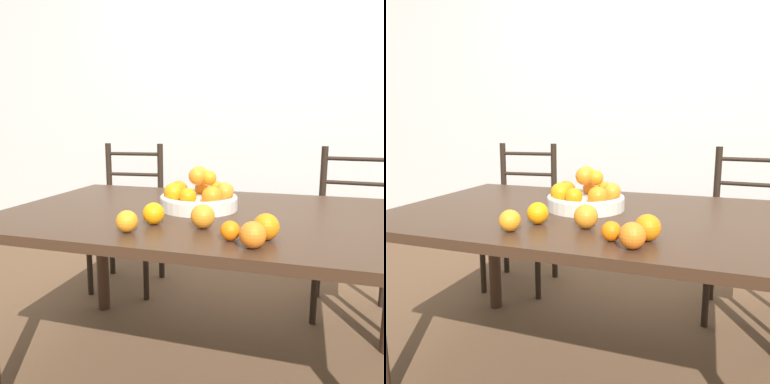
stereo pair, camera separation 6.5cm
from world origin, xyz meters
TOP-DOWN VIEW (x-y plane):
  - ground_plane at (0.00, 0.00)m, footprint 12.00×12.00m
  - wall_back at (0.00, 1.55)m, footprint 8.00×0.06m
  - dining_table at (0.00, 0.00)m, footprint 1.70×1.01m
  - fruit_bowl at (-0.07, 0.04)m, footprint 0.32×0.32m
  - orange_loose_0 at (0.14, -0.35)m, footprint 0.06×0.06m
  - orange_loose_1 at (0.21, -0.41)m, footprint 0.08×0.08m
  - orange_loose_2 at (0.24, -0.31)m, footprint 0.08×0.08m
  - orange_loose_3 at (-0.20, -0.36)m, footprint 0.07×0.07m
  - orange_loose_4 at (0.02, -0.24)m, footprint 0.08×0.08m
  - orange_loose_5 at (-0.16, -0.24)m, footprint 0.08×0.08m
  - chair_left at (-0.79, 0.81)m, footprint 0.46×0.44m
  - chair_right at (0.64, 0.81)m, footprint 0.45×0.43m

SIDE VIEW (x-z plane):
  - ground_plane at x=0.00m, z-range 0.00..0.00m
  - chair_left at x=-0.79m, z-range -0.02..0.95m
  - chair_right at x=0.64m, z-range -0.02..0.95m
  - dining_table at x=0.00m, z-range 0.28..1.03m
  - orange_loose_0 at x=0.14m, z-range 0.74..0.80m
  - orange_loose_3 at x=-0.20m, z-range 0.74..0.82m
  - orange_loose_1 at x=0.21m, z-range 0.74..0.82m
  - orange_loose_5 at x=-0.16m, z-range 0.74..0.82m
  - orange_loose_2 at x=0.24m, z-range 0.74..0.82m
  - orange_loose_4 at x=0.02m, z-range 0.74..0.83m
  - fruit_bowl at x=-0.07m, z-range 0.71..0.88m
  - wall_back at x=0.00m, z-range 0.00..2.60m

